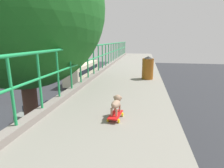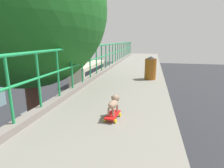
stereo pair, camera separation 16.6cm
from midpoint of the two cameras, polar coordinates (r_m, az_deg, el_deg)
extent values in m
cylinder|color=#1F9A52|center=(2.96, -28.37, -2.01)|extent=(0.04, 0.04, 1.02)
cylinder|color=#1F9A52|center=(3.50, -20.97, 1.00)|extent=(0.04, 0.04, 1.02)
cylinder|color=#1F9A52|center=(4.09, -15.62, 3.17)|extent=(0.04, 0.04, 1.02)
cylinder|color=#1F9A52|center=(4.71, -11.64, 4.76)|extent=(0.04, 0.04, 1.02)
cylinder|color=#1F9A52|center=(5.36, -8.59, 5.96)|extent=(0.04, 0.04, 1.02)
cylinder|color=#1F9A52|center=(6.01, -6.18, 6.89)|extent=(0.04, 0.04, 1.02)
cylinder|color=#1F9A52|center=(6.68, -4.25, 7.63)|extent=(0.04, 0.04, 1.02)
cylinder|color=#1F9A52|center=(7.35, -2.67, 8.22)|extent=(0.04, 0.04, 1.02)
cylinder|color=#1F9A52|center=(8.03, -1.35, 8.71)|extent=(0.04, 0.04, 1.02)
cylinder|color=#1F9A52|center=(8.72, -0.23, 9.12)|extent=(0.04, 0.04, 1.02)
cylinder|color=#1F9A52|center=(9.40, 0.73, 9.47)|extent=(0.04, 0.04, 1.02)
cylinder|color=#1F9A52|center=(10.09, 1.56, 9.77)|extent=(0.04, 0.04, 1.02)
cylinder|color=#1F9A52|center=(10.78, 2.28, 10.03)|extent=(0.04, 0.04, 1.02)
cylinder|color=#1F9A52|center=(11.47, 2.92, 10.25)|extent=(0.04, 0.04, 1.02)
cylinder|color=#1F9A52|center=(12.16, 3.48, 10.45)|extent=(0.04, 0.04, 1.02)
cylinder|color=#1F9A52|center=(12.86, 3.99, 10.63)|extent=(0.04, 0.04, 1.02)
cylinder|color=#1F9A52|center=(13.55, 4.44, 10.79)|extent=(0.04, 0.04, 1.02)
cylinder|color=#1F9A52|center=(14.25, 4.85, 10.93)|extent=(0.04, 0.04, 1.02)
cylinder|color=#1F9A52|center=(14.95, 5.22, 11.06)|extent=(0.04, 0.04, 1.02)
cylinder|color=#1F9A52|center=(15.65, 5.56, 11.18)|extent=(0.04, 0.04, 1.02)
cylinder|color=#1F9A52|center=(16.34, 5.87, 11.28)|extent=(0.04, 0.04, 1.02)
cylinder|color=#1F9A52|center=(17.04, 6.16, 11.38)|extent=(0.04, 0.04, 1.02)
cylinder|color=black|center=(15.05, -31.02, -15.86)|extent=(0.19, 0.64, 0.64)
cube|color=yellow|center=(14.49, -18.80, -14.80)|extent=(1.67, 4.28, 0.62)
cube|color=#1E232B|center=(14.06, -19.43, -13.05)|extent=(1.40, 2.35, 0.57)
cube|color=silver|center=(13.91, -19.55, -11.75)|extent=(0.36, 0.16, 0.12)
cylinder|color=black|center=(15.28, -13.40, -13.68)|extent=(0.23, 0.62, 0.62)
cylinder|color=black|center=(15.99, -18.66, -12.76)|extent=(0.23, 0.62, 0.62)
cylinder|color=black|center=(13.21, -18.83, -18.81)|extent=(0.23, 0.62, 0.62)
cylinder|color=black|center=(14.03, -24.65, -17.32)|extent=(0.23, 0.62, 0.62)
cube|color=slate|center=(19.25, -21.24, -7.80)|extent=(1.77, 3.84, 0.57)
cube|color=#1E232B|center=(19.22, -21.04, -6.02)|extent=(1.45, 2.03, 0.55)
cylinder|color=black|center=(17.98, -20.95, -9.93)|extent=(0.23, 0.61, 0.61)
cylinder|color=black|center=(18.93, -25.29, -9.16)|extent=(0.23, 0.61, 0.61)
cylinder|color=black|center=(19.79, -17.30, -7.43)|extent=(0.23, 0.61, 0.61)
cylinder|color=black|center=(20.65, -21.41, -6.87)|extent=(0.23, 0.61, 0.61)
cube|color=white|center=(20.17, -8.98, -5.66)|extent=(1.61, 3.85, 0.73)
cube|color=#1E232B|center=(19.72, -9.34, -4.07)|extent=(1.33, 2.08, 0.62)
cylinder|color=black|center=(21.00, -5.87, -5.48)|extent=(0.19, 0.70, 0.70)
cylinder|color=black|center=(21.51, -9.76, -5.13)|extent=(0.19, 0.70, 0.70)
cylinder|color=black|center=(19.00, -8.02, -7.67)|extent=(0.19, 0.70, 0.70)
cylinder|color=black|center=(19.57, -12.26, -7.21)|extent=(0.19, 0.70, 0.70)
cube|color=beige|center=(32.25, -7.08, 3.88)|extent=(2.46, 11.54, 2.91)
cube|color=black|center=(32.16, -7.11, 4.77)|extent=(2.48, 10.61, 0.70)
cylinder|color=black|center=(35.91, -3.10, 2.95)|extent=(0.28, 0.96, 0.96)
cylinder|color=black|center=(36.61, -6.67, 3.08)|extent=(0.28, 0.96, 0.96)
cylinder|color=black|center=(29.19, -6.88, 0.30)|extent=(0.28, 0.96, 0.96)
cylinder|color=black|center=(30.04, -11.14, 0.53)|extent=(0.28, 0.96, 0.96)
cylinder|color=brown|center=(7.38, -21.45, -19.03)|extent=(0.46, 0.46, 6.79)
ellipsoid|color=#1F6222|center=(6.33, -25.51, 20.55)|extent=(5.00, 5.00, 4.71)
cube|color=red|center=(3.19, 1.73, -9.68)|extent=(0.22, 0.44, 0.02)
cylinder|color=yellow|center=(3.30, 4.03, -9.68)|extent=(0.03, 0.07, 0.07)
cylinder|color=yellow|center=(3.35, 0.86, -9.29)|extent=(0.03, 0.07, 0.07)
cylinder|color=yellow|center=(3.06, 2.68, -11.65)|extent=(0.03, 0.07, 0.07)
cylinder|color=yellow|center=(3.12, -0.73, -11.17)|extent=(0.03, 0.07, 0.07)
cylinder|color=#9B7C64|center=(3.27, 3.14, -7.59)|extent=(0.04, 0.04, 0.13)
cylinder|color=#9B7C64|center=(3.29, 1.68, -7.42)|extent=(0.04, 0.04, 0.13)
cylinder|color=#9B7C64|center=(3.07, 1.99, -9.04)|extent=(0.04, 0.04, 0.13)
cylinder|color=#9B7C64|center=(3.10, 0.45, -8.84)|extent=(0.04, 0.04, 0.13)
ellipsoid|color=#9B7C64|center=(3.14, 1.85, -6.40)|extent=(0.18, 0.31, 0.13)
sphere|color=#9B7C64|center=(3.24, 2.51, -4.59)|extent=(0.14, 0.14, 0.14)
ellipsoid|color=#9D8857|center=(3.29, 2.81, -4.44)|extent=(0.05, 0.07, 0.04)
sphere|color=#9B7C64|center=(3.22, 3.39, -4.39)|extent=(0.06, 0.06, 0.06)
sphere|color=#9B7C64|center=(3.24, 1.65, -4.22)|extent=(0.06, 0.06, 0.06)
sphere|color=#9B7C64|center=(2.99, 0.97, -6.68)|extent=(0.06, 0.06, 0.06)
cylinder|color=#945117|center=(6.41, 12.79, 4.64)|extent=(0.39, 0.39, 0.72)
cone|color=black|center=(6.36, 12.98, 8.09)|extent=(0.40, 0.40, 0.10)
camera|label=1|loc=(0.08, -88.88, 0.28)|focal=28.87mm
camera|label=2|loc=(0.08, 91.12, -0.28)|focal=28.87mm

